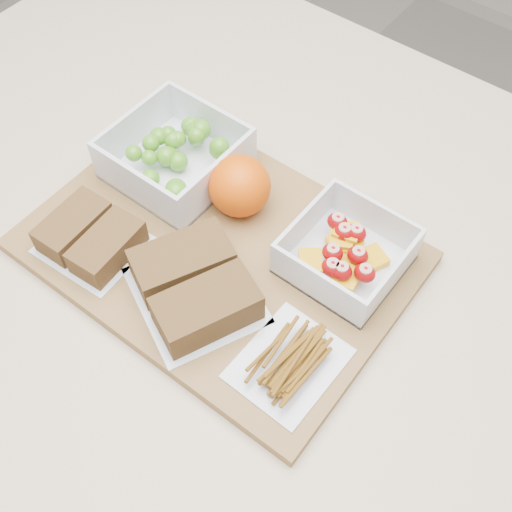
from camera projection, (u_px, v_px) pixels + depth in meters
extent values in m
plane|color=gray|center=(252.00, 477.00, 1.49)|extent=(4.00, 4.00, 0.00)
cube|color=beige|center=(250.00, 403.00, 1.12)|extent=(1.20, 0.90, 0.90)
cube|color=olive|center=(219.00, 251.00, 0.74)|extent=(0.42, 0.31, 0.02)
cube|color=silver|center=(177.00, 169.00, 0.80)|extent=(0.14, 0.14, 0.01)
cube|color=silver|center=(211.00, 123.00, 0.81)|extent=(0.14, 0.01, 0.06)
cube|color=silver|center=(136.00, 187.00, 0.75)|extent=(0.14, 0.01, 0.06)
cube|color=silver|center=(218.00, 180.00, 0.75)|extent=(0.01, 0.13, 0.06)
cube|color=silver|center=(135.00, 129.00, 0.80)|extent=(0.01, 0.13, 0.06)
sphere|color=#4B8F1D|center=(166.00, 156.00, 0.78)|extent=(0.02, 0.02, 0.02)
sphere|color=#4B8F1D|center=(151.00, 143.00, 0.78)|extent=(0.02, 0.02, 0.02)
sphere|color=#4B8F1D|center=(197.00, 135.00, 0.79)|extent=(0.02, 0.02, 0.02)
sphere|color=#4B8F1D|center=(178.00, 162.00, 0.78)|extent=(0.02, 0.02, 0.02)
sphere|color=#4B8F1D|center=(159.00, 136.00, 0.79)|extent=(0.02, 0.02, 0.02)
sphere|color=#4B8F1D|center=(170.00, 156.00, 0.78)|extent=(0.02, 0.02, 0.02)
sphere|color=#4B8F1D|center=(168.00, 134.00, 0.79)|extent=(0.02, 0.02, 0.02)
sphere|color=#4B8F1D|center=(176.00, 192.00, 0.73)|extent=(0.03, 0.03, 0.03)
sphere|color=#4B8F1D|center=(219.00, 149.00, 0.78)|extent=(0.03, 0.03, 0.03)
sphere|color=#4B8F1D|center=(201.00, 129.00, 0.79)|extent=(0.03, 0.03, 0.03)
sphere|color=#4B8F1D|center=(134.00, 153.00, 0.77)|extent=(0.02, 0.02, 0.02)
sphere|color=#4B8F1D|center=(219.00, 146.00, 0.77)|extent=(0.02, 0.02, 0.02)
sphere|color=#4B8F1D|center=(150.00, 179.00, 0.76)|extent=(0.02, 0.02, 0.02)
sphere|color=#4B8F1D|center=(197.00, 137.00, 0.79)|extent=(0.02, 0.02, 0.02)
sphere|color=#4B8F1D|center=(173.00, 140.00, 0.79)|extent=(0.02, 0.02, 0.02)
sphere|color=#4B8F1D|center=(196.00, 131.00, 0.79)|extent=(0.02, 0.02, 0.02)
sphere|color=#4B8F1D|center=(176.00, 189.00, 0.73)|extent=(0.03, 0.03, 0.03)
sphere|color=#4B8F1D|center=(177.00, 200.00, 0.75)|extent=(0.02, 0.02, 0.02)
sphere|color=#4B8F1D|center=(178.00, 139.00, 0.79)|extent=(0.02, 0.02, 0.02)
sphere|color=#4B8F1D|center=(149.00, 158.00, 0.78)|extent=(0.02, 0.02, 0.02)
sphere|color=#4B8F1D|center=(191.00, 127.00, 0.81)|extent=(0.03, 0.03, 0.03)
cube|color=silver|center=(344.00, 263.00, 0.72)|extent=(0.12, 0.12, 0.00)
cube|color=silver|center=(375.00, 218.00, 0.73)|extent=(0.12, 0.00, 0.05)
cube|color=silver|center=(317.00, 286.00, 0.67)|extent=(0.12, 0.00, 0.05)
cube|color=silver|center=(392.00, 278.00, 0.68)|extent=(0.00, 0.11, 0.05)
cube|color=silver|center=(304.00, 225.00, 0.72)|extent=(0.00, 0.11, 0.05)
cube|color=#CE930B|center=(340.00, 269.00, 0.70)|extent=(0.03, 0.04, 0.01)
cube|color=#CE930B|center=(348.00, 239.00, 0.72)|extent=(0.04, 0.05, 0.01)
cube|color=#CE930B|center=(355.00, 258.00, 0.71)|extent=(0.04, 0.05, 0.01)
cube|color=#CE930B|center=(370.00, 260.00, 0.71)|extent=(0.04, 0.04, 0.01)
cube|color=#CE930B|center=(341.00, 238.00, 0.72)|extent=(0.04, 0.04, 0.01)
cube|color=#CE930B|center=(347.00, 233.00, 0.71)|extent=(0.03, 0.03, 0.01)
cube|color=#CE930B|center=(310.00, 262.00, 0.70)|extent=(0.04, 0.04, 0.01)
cube|color=#CE930B|center=(345.00, 277.00, 0.69)|extent=(0.03, 0.03, 0.01)
cube|color=#CE930B|center=(340.00, 246.00, 0.72)|extent=(0.04, 0.04, 0.01)
ellipsoid|color=#960708|center=(358.00, 255.00, 0.69)|extent=(0.02, 0.02, 0.02)
ellipsoid|color=#960708|center=(341.00, 271.00, 0.68)|extent=(0.02, 0.02, 0.02)
ellipsoid|color=#960708|center=(337.00, 222.00, 0.72)|extent=(0.02, 0.02, 0.02)
ellipsoid|color=#960708|center=(365.00, 273.00, 0.68)|extent=(0.02, 0.02, 0.02)
ellipsoid|color=#960708|center=(344.00, 232.00, 0.71)|extent=(0.02, 0.02, 0.02)
ellipsoid|color=#960708|center=(332.00, 267.00, 0.68)|extent=(0.02, 0.02, 0.02)
ellipsoid|color=#960708|center=(333.00, 253.00, 0.70)|extent=(0.02, 0.02, 0.02)
ellipsoid|color=#960708|center=(356.00, 233.00, 0.71)|extent=(0.02, 0.02, 0.02)
sphere|color=#E55205|center=(240.00, 186.00, 0.74)|extent=(0.07, 0.07, 0.07)
cube|color=silver|center=(94.00, 245.00, 0.74)|extent=(0.12, 0.10, 0.00)
cube|color=brown|center=(74.00, 226.00, 0.73)|extent=(0.05, 0.09, 0.03)
cube|color=brown|center=(107.00, 247.00, 0.71)|extent=(0.05, 0.09, 0.03)
cube|color=silver|center=(196.00, 295.00, 0.70)|extent=(0.18, 0.17, 0.00)
cube|color=brown|center=(183.00, 263.00, 0.70)|extent=(0.10, 0.12, 0.04)
cube|color=brown|center=(207.00, 308.00, 0.66)|extent=(0.10, 0.12, 0.04)
cube|color=silver|center=(289.00, 363.00, 0.65)|extent=(0.09, 0.11, 0.00)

